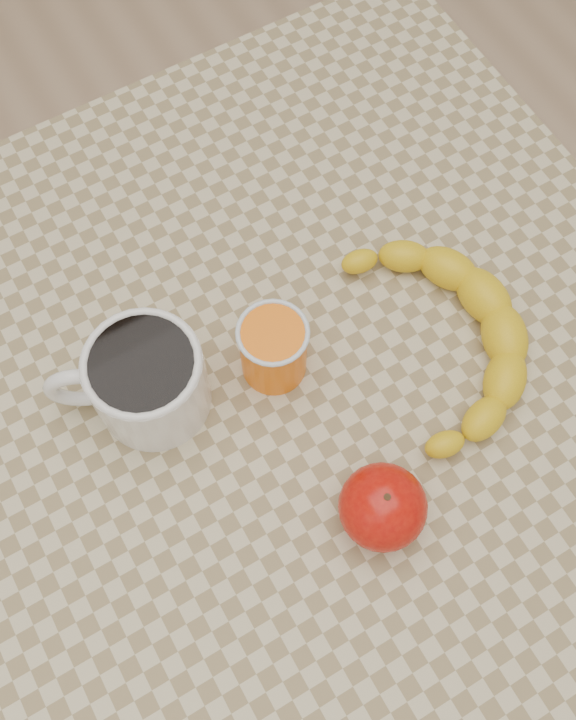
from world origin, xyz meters
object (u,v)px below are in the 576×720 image
apple (383,507)px  banana (443,339)px  coffee_mug (144,380)px  orange_juice_glass (273,349)px  table (288,399)px

apple → banana: (0.14, 0.11, -0.01)m
coffee_mug → apple: size_ratio=1.70×
coffee_mug → orange_juice_glass: 0.12m
table → banana: size_ratio=2.47×
apple → banana: apple is taller
table → apple: 0.21m
coffee_mug → banana: size_ratio=0.50×
banana → orange_juice_glass: bearing=176.4°
apple → table: bearing=89.3°
coffee_mug → orange_juice_glass: coffee_mug is taller
table → orange_juice_glass: 0.13m
table → banana: (0.14, -0.06, 0.11)m
orange_juice_glass → apple: 0.18m
orange_juice_glass → apple: orange_juice_glass is taller
table → banana: banana is taller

